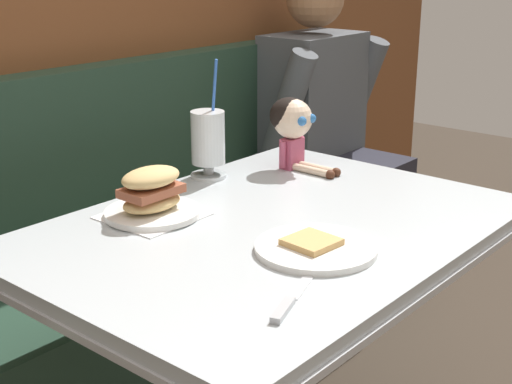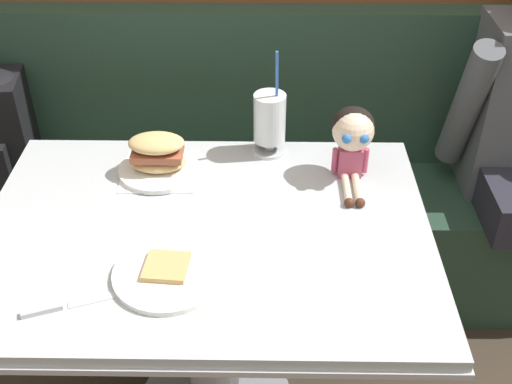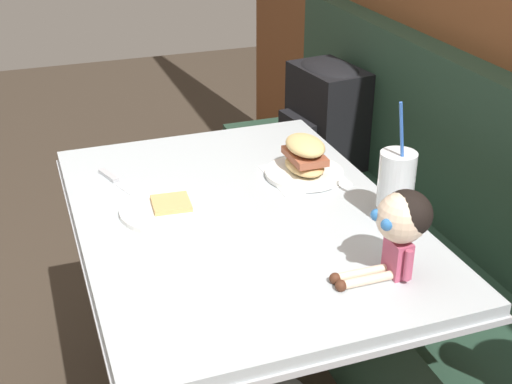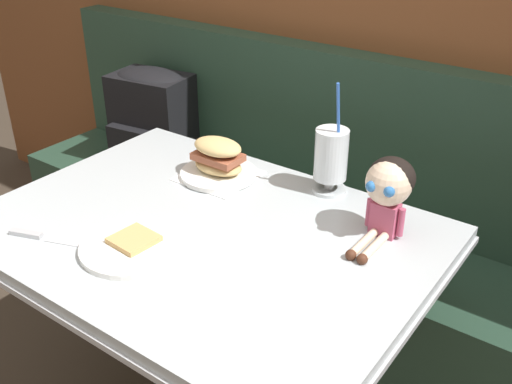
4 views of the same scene
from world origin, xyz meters
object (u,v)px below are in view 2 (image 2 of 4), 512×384
at_px(milkshake_glass, 270,121).
at_px(toast_plate, 168,273).
at_px(butter_knife, 59,307).
at_px(sandwich_plate, 158,158).
at_px(seated_doll, 353,134).

bearing_deg(milkshake_glass, toast_plate, -113.65).
xyz_separation_m(milkshake_glass, butter_knife, (-0.44, -0.62, -0.10)).
relative_size(milkshake_glass, butter_knife, 1.39).
bearing_deg(butter_knife, sandwich_plate, 74.23).
height_order(toast_plate, sandwich_plate, sandwich_plate).
bearing_deg(sandwich_plate, seated_doll, -0.49).
bearing_deg(seated_doll, milkshake_glass, 152.05).
distance_m(toast_plate, sandwich_plate, 0.41).
bearing_deg(sandwich_plate, butter_knife, -105.77).
bearing_deg(toast_plate, butter_knife, -154.93).
bearing_deg(butter_knife, seated_doll, 37.28).
height_order(milkshake_glass, butter_knife, milkshake_glass).
bearing_deg(butter_knife, milkshake_glass, 54.25).
height_order(milkshake_glass, seated_doll, milkshake_glass).
distance_m(toast_plate, butter_knife, 0.24).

